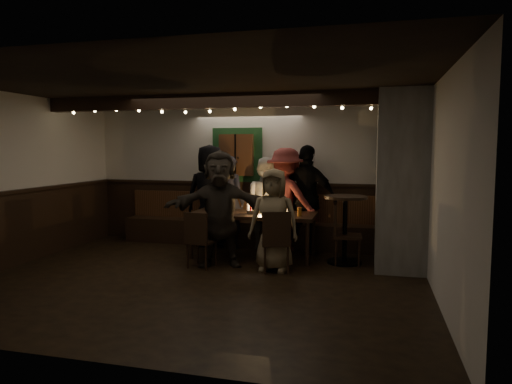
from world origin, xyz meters
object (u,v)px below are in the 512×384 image
(high_top, at_px, (345,221))
(person_d, at_px, (286,199))
(chair_end, at_px, (342,230))
(person_f, at_px, (220,208))
(chair_near_left, at_px, (199,237))
(person_b, at_px, (229,201))
(chair_near_right, at_px, (276,238))
(person_e, at_px, (307,198))
(person_g, at_px, (274,220))
(person_c, at_px, (265,203))
(person_a, at_px, (210,196))
(dining_table, at_px, (253,217))

(high_top, relative_size, person_d, 0.59)
(chair_end, height_order, person_f, person_f)
(chair_near_left, distance_m, person_b, 1.60)
(chair_near_right, bearing_deg, person_d, 95.41)
(person_f, bearing_deg, chair_near_right, -25.56)
(chair_near_right, distance_m, person_e, 1.57)
(person_b, xyz_separation_m, person_f, (0.28, -1.33, 0.05))
(person_d, height_order, person_f, person_d)
(person_d, height_order, person_g, person_d)
(chair_near_right, relative_size, person_c, 0.55)
(chair_end, height_order, person_c, person_c)
(chair_end, relative_size, person_f, 0.54)
(chair_near_left, bearing_deg, high_top, 22.49)
(high_top, xyz_separation_m, person_c, (-1.44, 0.76, 0.14))
(person_g, bearing_deg, person_a, 137.81)
(high_top, distance_m, person_f, 1.93)
(high_top, relative_size, person_f, 0.60)
(dining_table, distance_m, person_a, 1.18)
(chair_near_left, relative_size, person_c, 0.52)
(person_c, distance_m, person_d, 0.40)
(person_a, bearing_deg, chair_near_left, 99.71)
(dining_table, bearing_deg, person_g, -54.98)
(chair_end, bearing_deg, person_b, 159.69)
(chair_end, relative_size, person_b, 0.57)
(chair_end, distance_m, person_a, 2.53)
(dining_table, bearing_deg, person_e, 39.94)
(chair_near_right, xyz_separation_m, person_d, (-0.14, 1.47, 0.39))
(high_top, height_order, person_g, person_g)
(high_top, distance_m, person_g, 1.19)
(dining_table, relative_size, person_c, 1.26)
(person_a, relative_size, person_g, 1.24)
(chair_near_left, bearing_deg, person_e, 48.25)
(chair_near_left, bearing_deg, person_f, 42.26)
(chair_near_left, bearing_deg, person_g, 9.13)
(person_d, bearing_deg, person_g, 111.57)
(chair_near_left, xyz_separation_m, person_c, (0.62, 1.61, 0.33))
(person_b, xyz_separation_m, person_c, (0.65, 0.05, -0.02))
(person_b, height_order, person_d, person_d)
(chair_near_right, height_order, high_top, high_top)
(person_a, bearing_deg, chair_end, 159.36)
(high_top, xyz_separation_m, person_g, (-0.98, -0.68, 0.08))
(chair_near_left, relative_size, person_d, 0.47)
(person_g, bearing_deg, dining_table, 125.50)
(dining_table, relative_size, chair_end, 2.17)
(chair_end, height_order, person_d, person_d)
(person_b, xyz_separation_m, person_e, (1.41, -0.01, 0.09))
(person_b, bearing_deg, high_top, 173.67)
(chair_near_left, xyz_separation_m, person_a, (-0.37, 1.52, 0.44))
(person_e, height_order, person_f, person_e)
(dining_table, distance_m, person_f, 0.77)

